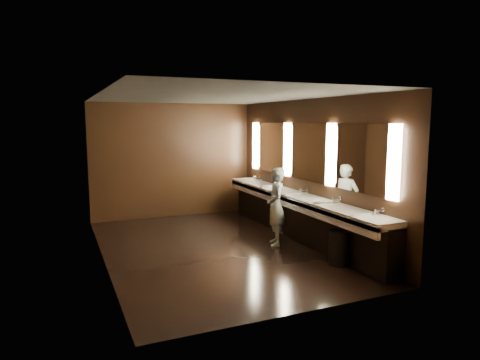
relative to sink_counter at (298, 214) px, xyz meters
The scene contains 10 objects.
floor 1.86m from the sink_counter, behind, with size 6.00×6.00×0.00m, color black.
ceiling 2.92m from the sink_counter, behind, with size 4.00×6.00×0.02m, color #2D2D2B.
wall_back 3.61m from the sink_counter, 120.87° to the left, with size 4.00×0.02×2.80m, color black.
wall_front 3.61m from the sink_counter, 120.87° to the right, with size 4.00×0.02×2.80m, color black.
wall_left 3.90m from the sink_counter, behind, with size 0.02×6.00×2.80m, color black.
wall_right 0.93m from the sink_counter, ahead, with size 0.02×6.00×2.80m, color black.
sink_counter is the anchor object (origin of this frame).
mirror_band 1.27m from the sink_counter, ahead, with size 0.06×5.03×1.15m.
person 0.73m from the sink_counter, 159.88° to the right, with size 0.54×0.36×1.49m, color #89AECC.
trash_bin 1.71m from the sink_counter, 97.37° to the right, with size 0.37×0.37×0.57m, color black.
Camera 1 is at (-2.67, -7.31, 2.36)m, focal length 32.00 mm.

